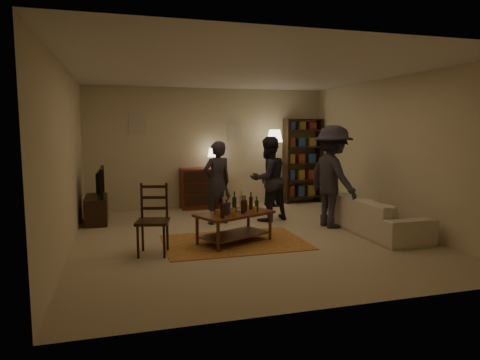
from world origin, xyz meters
name	(u,v)px	position (x,y,z in m)	size (l,w,h in m)	color
floor	(246,236)	(0.00, 0.00, 0.00)	(6.00, 6.00, 0.00)	#C6B793
room_shell	(180,127)	(-0.65, 2.98, 1.81)	(6.00, 6.00, 6.00)	beige
rug	(234,242)	(-0.30, -0.34, 0.01)	(2.20, 1.50, 0.01)	#944020
coffee_table	(234,216)	(-0.30, -0.34, 0.42)	(1.34, 1.08, 0.82)	brown
dining_chair	(153,216)	(-1.56, -0.57, 0.54)	(0.54, 0.54, 1.03)	#312010
tv_stand	(97,203)	(-2.44, 1.80, 0.38)	(0.40, 1.00, 1.06)	#312010
dresser	(203,187)	(-0.19, 2.71, 0.48)	(1.00, 0.50, 1.36)	maroon
bookshelf	(302,160)	(2.25, 2.78, 1.03)	(0.90, 0.34, 2.02)	#312010
floor_lamp	(275,141)	(1.43, 2.51, 1.50)	(0.36, 0.36, 1.76)	black
sofa	(376,216)	(2.20, -0.40, 0.30)	(2.08, 0.81, 0.61)	beige
person_left	(217,183)	(-0.25, 1.07, 0.78)	(0.57, 0.37, 1.56)	#2B2A32
person_right	(268,179)	(0.76, 1.06, 0.82)	(0.80, 0.62, 1.64)	#222229
person_by_sofa	(332,177)	(1.70, 0.23, 0.92)	(1.19, 0.68, 1.84)	#2B2A33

